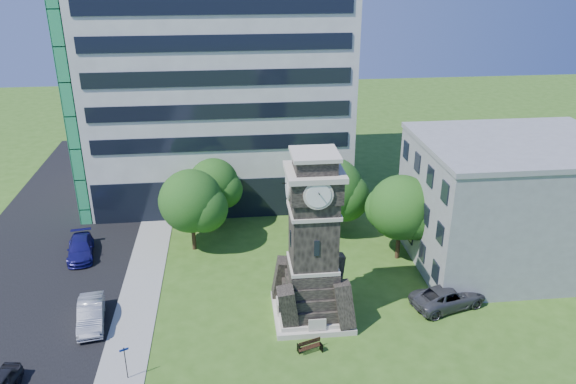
{
  "coord_description": "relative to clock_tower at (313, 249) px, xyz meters",
  "views": [
    {
      "loc": [
        -2.29,
        -30.87,
        23.81
      ],
      "look_at": [
        1.74,
        5.97,
        7.87
      ],
      "focal_mm": 35.0,
      "sensor_mm": 36.0,
      "label": 1
    }
  ],
  "objects": [
    {
      "name": "sidewalk",
      "position": [
        -12.5,
        3.0,
        -5.25
      ],
      "size": [
        3.0,
        70.0,
        0.06
      ],
      "primitive_type": "cube",
      "color": "gray",
      "rests_on": "ground"
    },
    {
      "name": "clock_tower",
      "position": [
        0.0,
        0.0,
        0.0
      ],
      "size": [
        5.4,
        5.4,
        12.22
      ],
      "color": "beige",
      "rests_on": "ground"
    },
    {
      "name": "street_sign",
      "position": [
        -12.03,
        -5.24,
        -3.85
      ],
      "size": [
        0.55,
        0.06,
        2.29
      ],
      "rotation": [
        0.0,
        0.0,
        0.42
      ],
      "color": "black",
      "rests_on": "ground"
    },
    {
      "name": "tree_nw",
      "position": [
        -8.64,
        10.6,
        -0.9
      ],
      "size": [
        5.9,
        5.37,
        7.25
      ],
      "rotation": [
        0.0,
        0.0,
        0.36
      ],
      "color": "#332114",
      "rests_on": "ground"
    },
    {
      "name": "office_tall",
      "position": [
        -6.2,
        23.84,
        8.94
      ],
      "size": [
        26.2,
        15.11,
        28.6
      ],
      "color": "silver",
      "rests_on": "ground"
    },
    {
      "name": "ground",
      "position": [
        -3.0,
        -2.0,
        -5.28
      ],
      "size": [
        160.0,
        160.0,
        0.0
      ],
      "primitive_type": "plane",
      "color": "#345B1A",
      "rests_on": "ground"
    },
    {
      "name": "tree_nc",
      "position": [
        -6.83,
        14.59,
        -0.99
      ],
      "size": [
        5.0,
        4.54,
        6.74
      ],
      "rotation": [
        0.0,
        0.0,
        0.27
      ],
      "color": "#332114",
      "rests_on": "ground"
    },
    {
      "name": "tree_ne",
      "position": [
        3.58,
        12.45,
        -1.21
      ],
      "size": [
        6.49,
        5.9,
        7.19
      ],
      "rotation": [
        0.0,
        0.0,
        0.23
      ],
      "color": "#332114",
      "rests_on": "ground"
    },
    {
      "name": "car_east_lot",
      "position": [
        10.0,
        0.02,
        -4.5
      ],
      "size": [
        6.12,
        4.07,
        1.56
      ],
      "primitive_type": "imported",
      "rotation": [
        0.0,
        0.0,
        1.86
      ],
      "color": "#424347",
      "rests_on": "ground"
    },
    {
      "name": "park_bench",
      "position": [
        -0.71,
        -3.95,
        -4.85
      ],
      "size": [
        1.57,
        0.42,
        0.81
      ],
      "rotation": [
        0.0,
        0.0,
        0.33
      ],
      "color": "black",
      "rests_on": "ground"
    },
    {
      "name": "street",
      "position": [
        -21.0,
        3.0,
        -5.27
      ],
      "size": [
        14.0,
        80.0,
        0.02
      ],
      "primitive_type": "cube",
      "color": "black",
      "rests_on": "ground"
    },
    {
      "name": "office_low",
      "position": [
        16.97,
        6.0,
        -0.07
      ],
      "size": [
        15.2,
        12.2,
        10.4
      ],
      "color": "#939698",
      "rests_on": "ground"
    },
    {
      "name": "tree_east",
      "position": [
        8.41,
        7.19,
        -0.8
      ],
      "size": [
        5.87,
        5.34,
        7.34
      ],
      "rotation": [
        0.0,
        0.0,
        0.02
      ],
      "color": "#332114",
      "rests_on": "ground"
    },
    {
      "name": "car_street_mid",
      "position": [
        -15.32,
        0.61,
        -4.5
      ],
      "size": [
        2.4,
        4.97,
        1.57
      ],
      "primitive_type": "imported",
      "rotation": [
        0.0,
        0.0,
        0.16
      ],
      "color": "#999BA0",
      "rests_on": "ground"
    },
    {
      "name": "car_street_north",
      "position": [
        -18.21,
        10.41,
        -4.56
      ],
      "size": [
        2.85,
        5.27,
        1.45
      ],
      "primitive_type": "imported",
      "rotation": [
        0.0,
        0.0,
        0.17
      ],
      "color": "navy",
      "rests_on": "ground"
    }
  ]
}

